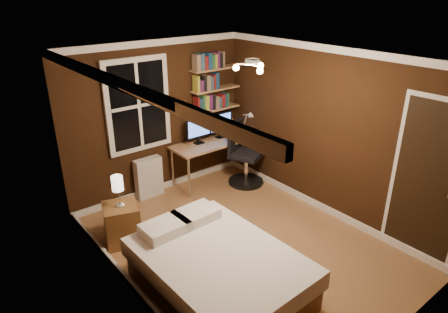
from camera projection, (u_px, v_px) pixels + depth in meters
floor at (242, 244)px, 5.43m from camera, size 4.20×4.20×0.00m
wall_back at (158, 119)px, 6.44m from camera, size 3.20×0.04×2.50m
wall_left at (125, 200)px, 4.01m from camera, size 0.04×4.20×2.50m
wall_right at (326, 133)px, 5.85m from camera, size 0.04×4.20×2.50m
ceiling at (246, 58)px, 4.44m from camera, size 3.20×4.20×0.02m
window at (138, 105)px, 6.09m from camera, size 1.06×0.06×1.46m
door at (427, 184)px, 4.82m from camera, size 0.03×0.82×2.05m
ceiling_fixture at (252, 68)px, 4.40m from camera, size 0.44×0.44×0.18m
bookshelf_lower at (216, 109)px, 6.97m from camera, size 0.92×0.22×0.03m
books_row_lower at (216, 101)px, 6.92m from camera, size 0.66×0.16×0.23m
bookshelf_middle at (215, 89)px, 6.83m from camera, size 0.92×0.22×0.03m
books_row_middle at (215, 81)px, 6.78m from camera, size 0.42×0.16×0.23m
bookshelf_upper at (215, 68)px, 6.69m from camera, size 0.92×0.22×0.03m
books_row_upper at (215, 61)px, 6.64m from camera, size 0.54×0.16×0.23m
bed at (218, 271)px, 4.50m from camera, size 1.44×1.97×0.66m
nightstand at (122, 224)px, 5.38m from camera, size 0.57×0.57×0.56m
bedside_lamp at (118, 191)px, 5.18m from camera, size 0.15×0.15×0.44m
radiator at (149, 178)px, 6.53m from camera, size 0.45×0.16×0.68m
desk at (215, 144)px, 6.95m from camera, size 1.57×0.59×0.75m
monitor_left at (199, 131)px, 6.74m from camera, size 0.49×0.12×0.45m
monitor_right at (220, 125)px, 7.01m from camera, size 0.49×0.12×0.45m
desk_lamp at (247, 122)px, 7.19m from camera, size 0.14×0.32×0.44m
office_chair at (243, 160)px, 6.95m from camera, size 0.66×0.66×1.12m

